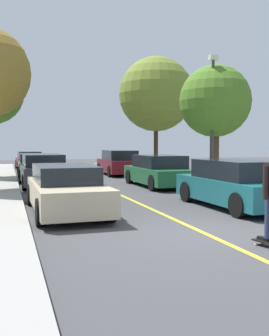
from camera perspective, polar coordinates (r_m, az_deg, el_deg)
name	(u,v)px	position (r m, az deg, el deg)	size (l,w,h in m)	color
ground	(207,234)	(8.50, 10.17, -9.21)	(80.00, 80.00, 0.00)	#424244
center_line	(144,206)	(12.13, 1.33, -5.32)	(0.12, 39.20, 0.01)	gold
parked_car_left_nearest	(65,189)	(11.02, -9.74, -2.98)	(1.86, 4.68, 1.27)	#BCAD89
parked_car_left_near	(43,170)	(18.11, -12.80, -0.29)	(1.95, 4.50, 1.39)	#38383D
parked_car_left_far	(34,165)	(24.20, -13.98, 0.45)	(1.95, 4.52, 1.27)	#1E5B33
parked_car_left_farthest	(29,161)	(29.91, -14.66, 1.02)	(1.88, 4.15, 1.28)	maroon
parked_car_right_nearest	(235,184)	(12.05, 13.97, -2.26)	(1.87, 4.36, 1.38)	#196066
parked_car_right_near	(159,171)	(17.53, 3.51, -0.46)	(1.98, 4.56, 1.35)	#1E5B33
parked_car_right_far	(119,163)	(23.85, -2.24, 0.72)	(2.00, 4.47, 1.46)	maroon
street_tree_right_nearest	(215,102)	(17.75, 11.30, 9.16)	(3.06, 3.06, 5.06)	#4C3823
street_tree_right_near	(156,94)	(24.37, 3.06, 10.36)	(4.42, 4.42, 6.85)	#3D2D1E
streetlamp	(213,111)	(16.91, 10.98, 7.92)	(0.36, 0.24, 5.30)	#38383D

